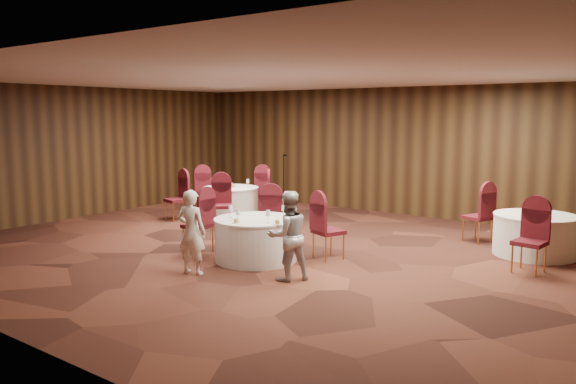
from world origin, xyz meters
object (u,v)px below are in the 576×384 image
Objects in this scene: table_main at (256,239)px; mic_stand at (284,194)px; table_left at (231,202)px; woman_a at (192,232)px; woman_b at (288,236)px; table_right at (535,235)px.

mic_stand is (-2.71, 4.45, 0.05)m from table_main.
table_main is 0.97× the size of mic_stand.
table_left is (-3.17, 2.87, 0.00)m from table_main.
table_main and table_left have the same top height.
table_left is 1.02× the size of woman_a.
woman_b reaches higher than table_main.
table_left is at bearing -96.58° from woman_b.
table_right is at bearing -144.95° from woman_a.
mic_stand is 6.20m from woman_a.
woman_a reaches higher than table_main.
mic_stand is (0.46, 1.58, 0.05)m from table_left.
table_left is 0.93× the size of mic_stand.
mic_stand is at bearing -79.42° from woman_a.
woman_b reaches higher than table_left.
woman_a is at bearing -66.99° from mic_stand.
woman_b is at bearing -38.99° from table_left.
woman_b reaches higher than woman_a.
table_right is 6.09m from woman_a.
table_right is at bearing -10.58° from mic_stand.
table_main is 1.00× the size of table_right.
woman_b is at bearing -52.80° from mic_stand.
table_left is at bearing -177.02° from table_right.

